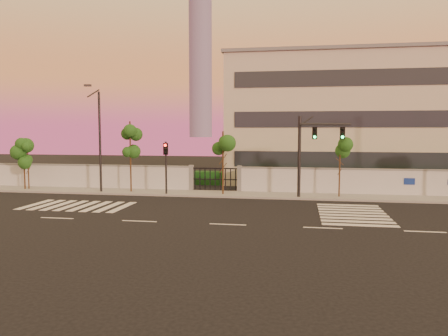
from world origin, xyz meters
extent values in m
plane|color=black|center=(0.00, 0.00, 0.00)|extent=(120.00, 120.00, 0.00)
cube|color=gray|center=(0.00, 10.50, 0.07)|extent=(60.00, 3.00, 0.15)
cube|color=#BABCC2|center=(-17.50, 12.00, 1.00)|extent=(25.00, 0.30, 2.00)
cube|color=slate|center=(-17.50, 12.00, 2.06)|extent=(25.00, 0.36, 0.12)
cube|color=#BABCC2|center=(14.50, 12.00, 1.00)|extent=(31.00, 0.30, 2.00)
cube|color=slate|center=(14.50, 12.00, 2.06)|extent=(31.00, 0.36, 0.12)
cube|color=slate|center=(-5.00, 12.00, 1.10)|extent=(0.35, 0.35, 2.20)
cube|color=slate|center=(-1.00, 12.00, 1.10)|extent=(0.35, 0.35, 2.20)
cube|color=#113710|center=(9.00, 14.50, 0.90)|extent=(20.00, 2.00, 1.80)
cube|color=#113710|center=(-16.00, 14.50, 0.70)|extent=(12.00, 1.80, 1.40)
cube|color=#113710|center=(-3.00, 17.00, 0.60)|extent=(6.00, 1.50, 1.20)
cube|color=beige|center=(9.00, 22.00, 6.00)|extent=(24.00, 12.00, 12.00)
cube|color=#262D38|center=(9.00, 15.98, 2.50)|extent=(22.00, 0.08, 1.40)
cube|color=#262D38|center=(9.00, 15.98, 6.00)|extent=(22.00, 0.08, 1.40)
cube|color=#262D38|center=(9.00, 15.98, 9.50)|extent=(22.00, 0.08, 1.40)
cube|color=slate|center=(9.00, 22.00, 12.10)|extent=(24.40, 12.40, 0.30)
cylinder|color=slate|center=(-65.00, 280.00, 55.00)|extent=(16.00, 16.00, 110.00)
cube|color=silver|center=(-14.00, 4.00, 0.01)|extent=(0.50, 4.00, 0.02)
cube|color=silver|center=(-13.10, 4.00, 0.01)|extent=(0.50, 4.00, 0.02)
cube|color=silver|center=(-12.20, 4.00, 0.01)|extent=(0.50, 4.00, 0.02)
cube|color=silver|center=(-11.30, 4.00, 0.01)|extent=(0.50, 4.00, 0.02)
cube|color=silver|center=(-10.40, 4.00, 0.01)|extent=(0.50, 4.00, 0.02)
cube|color=silver|center=(-9.50, 4.00, 0.01)|extent=(0.50, 4.00, 0.02)
cube|color=silver|center=(-8.60, 4.00, 0.01)|extent=(0.50, 4.00, 0.02)
cube|color=silver|center=(-7.70, 4.00, 0.01)|extent=(0.50, 4.00, 0.02)
cube|color=silver|center=(7.00, 1.00, 0.01)|extent=(4.00, 0.50, 0.02)
cube|color=silver|center=(7.00, 1.90, 0.01)|extent=(4.00, 0.50, 0.02)
cube|color=silver|center=(7.00, 2.80, 0.01)|extent=(4.00, 0.50, 0.02)
cube|color=silver|center=(7.00, 3.70, 0.01)|extent=(4.00, 0.50, 0.02)
cube|color=silver|center=(7.00, 4.60, 0.01)|extent=(4.00, 0.50, 0.02)
cube|color=silver|center=(7.00, 5.50, 0.01)|extent=(4.00, 0.50, 0.02)
cube|color=silver|center=(7.00, 6.40, 0.01)|extent=(4.00, 0.50, 0.02)
cube|color=silver|center=(7.00, 7.30, 0.01)|extent=(4.00, 0.50, 0.02)
cube|color=silver|center=(-10.00, 0.00, 0.01)|extent=(2.00, 0.15, 0.01)
cube|color=silver|center=(-5.00, 0.00, 0.01)|extent=(2.00, 0.15, 0.01)
cube|color=silver|center=(0.00, 0.00, 0.01)|extent=(2.00, 0.15, 0.01)
cube|color=silver|center=(5.00, 0.00, 0.01)|extent=(2.00, 0.15, 0.01)
cube|color=silver|center=(10.00, 0.00, 0.01)|extent=(2.00, 0.15, 0.01)
cylinder|color=#382314|center=(-18.61, 10.24, 2.01)|extent=(0.11, 0.11, 4.02)
sphere|color=#214C15|center=(-18.61, 10.24, 3.21)|extent=(1.01, 1.01, 1.01)
sphere|color=#214C15|center=(-18.29, 10.43, 2.61)|extent=(0.77, 0.77, 0.77)
sphere|color=#214C15|center=(-18.89, 10.11, 2.81)|extent=(0.73, 0.73, 0.73)
cylinder|color=#382314|center=(-18.94, 10.18, 2.09)|extent=(0.13, 0.13, 4.18)
sphere|color=#214C15|center=(-18.94, 10.18, 3.35)|extent=(1.18, 1.18, 1.18)
sphere|color=#214C15|center=(-18.56, 10.40, 2.72)|extent=(0.90, 0.90, 0.90)
sphere|color=#214C15|center=(-19.26, 10.02, 2.93)|extent=(0.85, 0.85, 0.85)
cylinder|color=#382314|center=(-9.54, 10.18, 2.88)|extent=(0.12, 0.12, 5.77)
sphere|color=#214C15|center=(-9.54, 10.18, 4.61)|extent=(1.11, 1.11, 1.11)
sphere|color=#214C15|center=(-9.18, 10.38, 3.75)|extent=(0.85, 0.85, 0.85)
sphere|color=#214C15|center=(-9.84, 10.03, 4.04)|extent=(0.81, 0.81, 0.81)
cylinder|color=#382314|center=(-2.03, 10.15, 2.49)|extent=(0.13, 0.13, 4.98)
sphere|color=#214C15|center=(-2.03, 10.15, 3.98)|extent=(1.22, 1.22, 1.22)
sphere|color=#214C15|center=(-1.64, 10.37, 3.24)|extent=(0.93, 0.93, 0.93)
sphere|color=#214C15|center=(-2.36, 9.98, 3.49)|extent=(0.89, 0.89, 0.89)
cylinder|color=#382314|center=(6.71, 10.22, 2.28)|extent=(0.11, 0.11, 4.55)
sphere|color=#214C15|center=(6.71, 10.22, 3.64)|extent=(1.03, 1.03, 1.03)
sphere|color=#214C15|center=(7.04, 10.41, 2.96)|extent=(0.79, 0.79, 0.79)
sphere|color=#214C15|center=(6.43, 10.08, 3.19)|extent=(0.75, 0.75, 0.75)
cylinder|color=black|center=(3.75, 9.66, 3.04)|extent=(0.24, 0.24, 6.08)
cylinder|color=black|center=(5.62, 9.66, 5.49)|extent=(3.65, 1.08, 0.16)
cube|color=black|center=(4.83, 9.61, 4.85)|extent=(0.34, 0.18, 0.88)
sphere|color=#0CF259|center=(4.83, 9.50, 4.58)|extent=(0.20, 0.20, 0.20)
cube|color=black|center=(6.79, 9.61, 4.85)|extent=(0.34, 0.18, 0.88)
sphere|color=#0CF259|center=(6.79, 9.50, 4.58)|extent=(0.20, 0.20, 0.20)
cylinder|color=black|center=(-6.38, 9.49, 2.09)|extent=(0.15, 0.15, 4.19)
cube|color=black|center=(-6.38, 9.44, 3.63)|extent=(0.33, 0.17, 0.84)
sphere|color=red|center=(-6.38, 9.33, 3.89)|extent=(0.19, 0.19, 0.19)
cylinder|color=black|center=(-11.94, 9.82, 4.05)|extent=(0.18, 0.18, 8.10)
cylinder|color=black|center=(-11.94, 8.91, 7.90)|extent=(0.10, 1.94, 0.79)
cube|color=#3F3F44|center=(-11.94, 8.00, 8.40)|extent=(0.51, 0.25, 0.15)
camera|label=1|loc=(3.71, -22.82, 5.08)|focal=35.00mm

